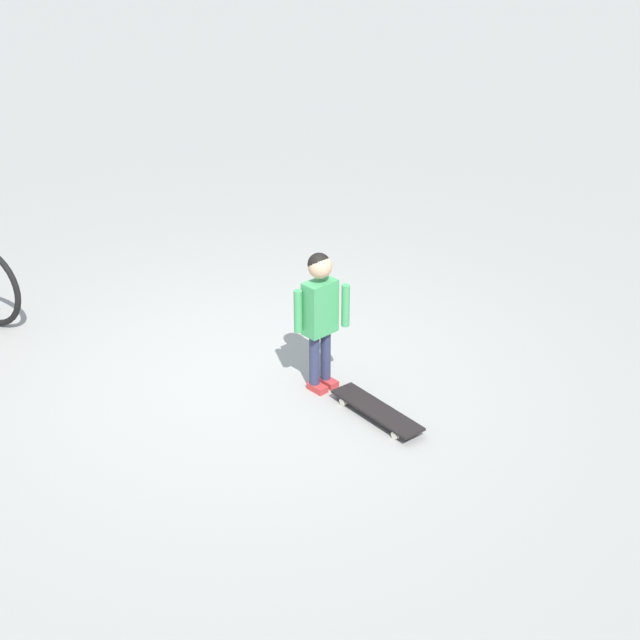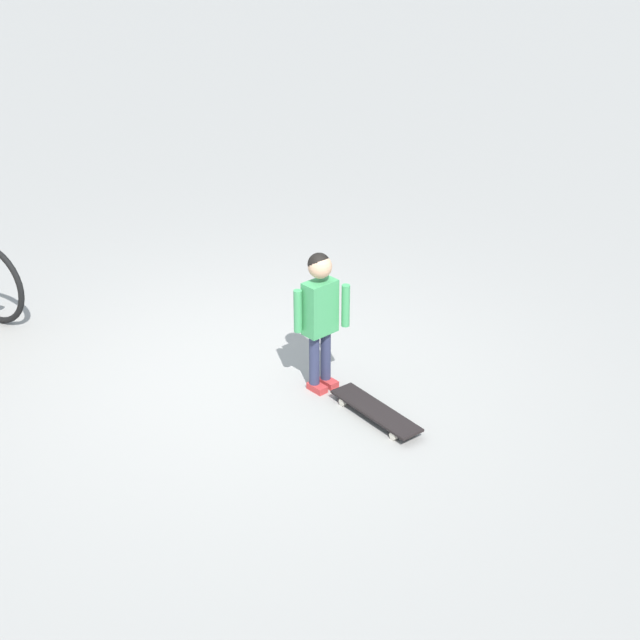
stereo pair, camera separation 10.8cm
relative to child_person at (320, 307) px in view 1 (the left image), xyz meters
name	(u,v)px [view 1 (the left image)]	position (x,y,z in m)	size (l,w,h in m)	color
ground_plane	(246,376)	(0.13, -0.56, -0.66)	(50.00, 50.00, 0.00)	gray
child_person	(320,307)	(0.00, 0.00, 0.00)	(0.30, 0.32, 1.06)	#2D3351
skateboard	(377,410)	(0.20, 0.55, -0.60)	(0.49, 0.79, 0.07)	black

